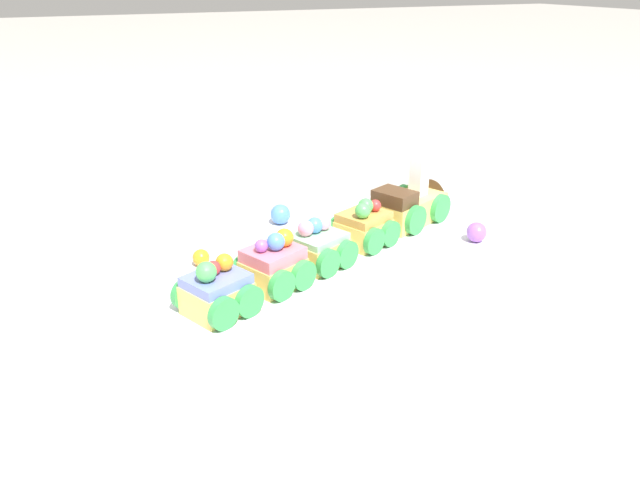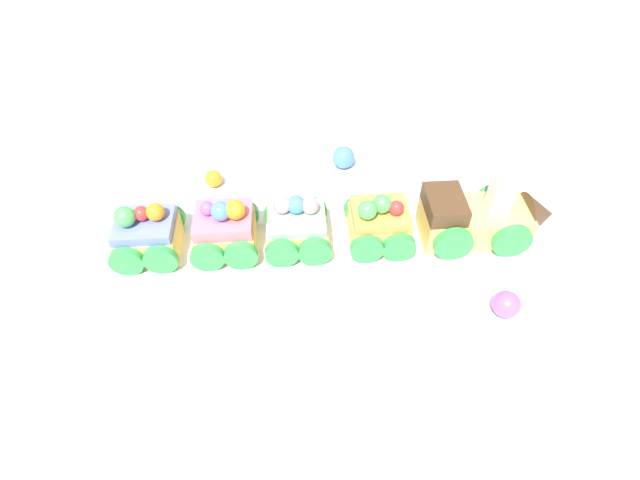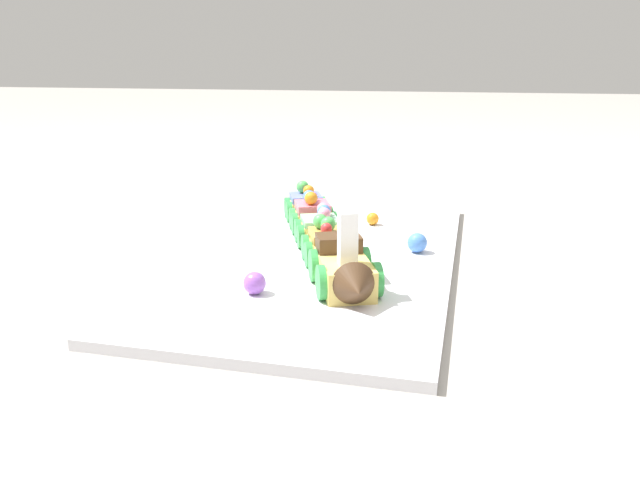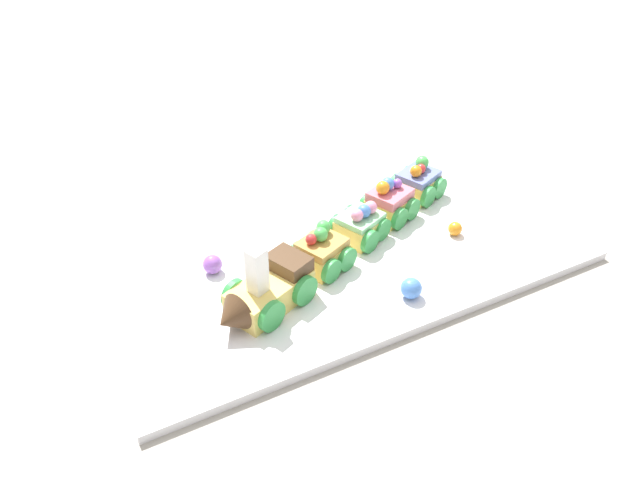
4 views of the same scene
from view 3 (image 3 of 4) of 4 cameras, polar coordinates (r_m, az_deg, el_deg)
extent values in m
plane|color=gray|center=(0.86, 0.45, -1.95)|extent=(10.00, 10.00, 0.00)
cube|color=white|center=(0.86, 0.45, -1.57)|extent=(0.65, 0.35, 0.01)
cube|color=#EACC66|center=(0.72, 2.21, -3.11)|extent=(0.12, 0.09, 0.04)
cube|color=#4C331E|center=(0.74, 1.72, -0.25)|extent=(0.05, 0.06, 0.02)
cone|color=#4C331E|center=(0.65, 3.33, -4.46)|extent=(0.05, 0.06, 0.05)
cube|color=white|center=(0.69, 2.53, -1.44)|extent=(0.03, 0.03, 0.02)
cube|color=white|center=(0.69, 2.55, 0.15)|extent=(0.03, 0.03, 0.02)
cube|color=white|center=(0.68, 2.57, 1.76)|extent=(0.03, 0.03, 0.02)
cylinder|color=green|center=(0.68, 0.11, -3.90)|extent=(0.04, 0.02, 0.04)
cylinder|color=green|center=(0.70, 5.21, -3.62)|extent=(0.04, 0.02, 0.04)
cylinder|color=green|center=(0.74, -0.60, -2.35)|extent=(0.04, 0.02, 0.04)
cylinder|color=green|center=(0.75, 4.13, -2.11)|extent=(0.04, 0.02, 0.04)
cube|color=#EACC66|center=(0.81, 0.88, -0.98)|extent=(0.07, 0.07, 0.03)
cube|color=#CC9347|center=(0.81, 0.89, 0.43)|extent=(0.07, 0.07, 0.01)
sphere|color=#4CBC56|center=(0.81, 0.29, 1.70)|extent=(0.03, 0.03, 0.02)
sphere|color=#4CBC56|center=(0.80, 0.74, 1.47)|extent=(0.03, 0.03, 0.02)
sphere|color=red|center=(0.79, 0.59, 1.05)|extent=(0.02, 0.02, 0.01)
cylinder|color=green|center=(0.79, -1.05, -1.33)|extent=(0.03, 0.02, 0.03)
cylinder|color=green|center=(0.80, 3.18, -1.14)|extent=(0.03, 0.02, 0.03)
cylinder|color=green|center=(0.82, -1.36, -0.66)|extent=(0.03, 0.02, 0.03)
cylinder|color=green|center=(0.83, 2.72, -0.48)|extent=(0.03, 0.02, 0.03)
cube|color=#EACC66|center=(0.89, -0.02, 0.58)|extent=(0.07, 0.07, 0.03)
cube|color=#93DBA3|center=(0.89, -0.02, 1.80)|extent=(0.07, 0.07, 0.01)
sphere|color=pink|center=(0.90, 0.30, 2.85)|extent=(0.02, 0.02, 0.02)
sphere|color=#4C84E0|center=(0.88, 0.36, 2.66)|extent=(0.02, 0.02, 0.02)
sphere|color=pink|center=(0.87, 0.40, 2.40)|extent=(0.02, 0.02, 0.02)
cylinder|color=green|center=(0.87, -1.79, 0.31)|extent=(0.03, 0.02, 0.03)
cylinder|color=green|center=(0.88, 2.06, 0.46)|extent=(0.03, 0.02, 0.03)
cylinder|color=green|center=(0.90, -2.05, 0.86)|extent=(0.03, 0.02, 0.03)
cylinder|color=green|center=(0.91, 1.68, 1.01)|extent=(0.03, 0.02, 0.03)
cube|color=#EACC66|center=(0.96, -0.67, 1.73)|extent=(0.07, 0.07, 0.03)
cube|color=#E57084|center=(0.96, -0.68, 3.02)|extent=(0.07, 0.07, 0.01)
sphere|color=#9956C6|center=(0.97, -0.65, 4.03)|extent=(0.02, 0.02, 0.01)
sphere|color=#4C84E0|center=(0.95, -1.00, 4.00)|extent=(0.03, 0.03, 0.02)
sphere|color=orange|center=(0.94, -0.82, 3.83)|extent=(0.03, 0.03, 0.02)
cylinder|color=green|center=(0.94, -2.33, 1.49)|extent=(0.03, 0.02, 0.03)
cylinder|color=green|center=(0.95, 1.25, 1.63)|extent=(0.03, 0.02, 0.03)
cylinder|color=green|center=(0.97, -2.55, 1.97)|extent=(0.03, 0.02, 0.03)
cylinder|color=green|center=(0.98, 0.92, 2.10)|extent=(0.03, 0.02, 0.03)
cube|color=#EACC66|center=(1.04, -1.28, 2.78)|extent=(0.07, 0.07, 0.03)
cube|color=#6B7AC6|center=(1.03, -1.29, 3.89)|extent=(0.07, 0.07, 0.01)
sphere|color=#4CBC56|center=(1.04, -1.60, 4.88)|extent=(0.03, 0.03, 0.02)
sphere|color=red|center=(1.03, -1.13, 4.59)|extent=(0.02, 0.02, 0.01)
sphere|color=orange|center=(1.02, -1.04, 4.52)|extent=(0.02, 0.02, 0.02)
cylinder|color=green|center=(1.02, -2.83, 2.58)|extent=(0.03, 0.02, 0.03)
cylinder|color=green|center=(1.02, 0.50, 2.70)|extent=(0.03, 0.02, 0.03)
cylinder|color=green|center=(1.05, -3.02, 2.99)|extent=(0.03, 0.02, 0.03)
cylinder|color=green|center=(1.06, 0.21, 3.11)|extent=(0.03, 0.02, 0.03)
sphere|color=#4C84E0|center=(0.86, 8.88, -0.25)|extent=(0.03, 0.03, 0.03)
sphere|color=orange|center=(1.00, 4.83, 1.95)|extent=(0.02, 0.02, 0.02)
sphere|color=#9956C6|center=(0.71, -6.00, -3.94)|extent=(0.03, 0.03, 0.03)
camera|label=1|loc=(1.38, -23.21, 17.55)|focal=35.00mm
camera|label=2|loc=(0.89, -25.83, 22.79)|focal=28.00mm
camera|label=4|loc=(0.66, 63.53, 31.94)|focal=35.00mm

